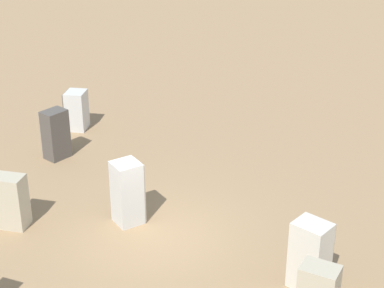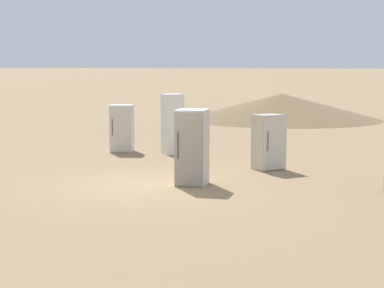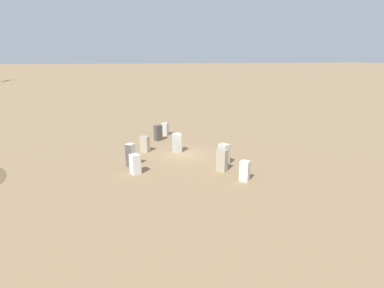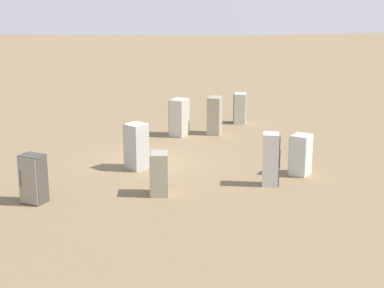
{
  "view_description": "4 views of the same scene",
  "coord_description": "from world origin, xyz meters",
  "px_view_note": "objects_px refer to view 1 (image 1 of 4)",
  "views": [
    {
      "loc": [
        13.54,
        -4.52,
        9.29
      ],
      "look_at": [
        -1.03,
        1.44,
        1.9
      ],
      "focal_mm": 60.0,
      "sensor_mm": 36.0,
      "label": 1
    },
    {
      "loc": [
        -6.99,
        13.09,
        2.81
      ],
      "look_at": [
        -0.65,
        -0.91,
        0.91
      ],
      "focal_mm": 60.0,
      "sensor_mm": 36.0,
      "label": 2
    },
    {
      "loc": [
        25.39,
        -6.6,
        8.5
      ],
      "look_at": [
        -0.25,
        0.8,
        0.84
      ],
      "focal_mm": 28.0,
      "sensor_mm": 36.0,
      "label": 3
    },
    {
      "loc": [
        -13.55,
        -20.41,
        7.6
      ],
      "look_at": [
        1.31,
        -1.18,
        0.77
      ],
      "focal_mm": 60.0,
      "sensor_mm": 36.0,
      "label": 4
    }
  ],
  "objects_px": {
    "discarded_fridge_4": "(128,193)",
    "discarded_fridge_6": "(55,134)",
    "discarded_fridge_0": "(310,255)",
    "discarded_fridge_2": "(12,201)",
    "discarded_fridge_1": "(76,110)"
  },
  "relations": [
    {
      "from": "discarded_fridge_0",
      "to": "discarded_fridge_4",
      "type": "height_order",
      "value": "discarded_fridge_4"
    },
    {
      "from": "discarded_fridge_0",
      "to": "discarded_fridge_6",
      "type": "relative_size",
      "value": 1.04
    },
    {
      "from": "discarded_fridge_1",
      "to": "discarded_fridge_0",
      "type": "bearing_deg",
      "value": -133.98
    },
    {
      "from": "discarded_fridge_0",
      "to": "discarded_fridge_2",
      "type": "xyz_separation_m",
      "value": [
        -5.22,
        -5.89,
        -0.11
      ]
    },
    {
      "from": "discarded_fridge_4",
      "to": "discarded_fridge_6",
      "type": "xyz_separation_m",
      "value": [
        -4.66,
        -1.0,
        -0.07
      ]
    },
    {
      "from": "discarded_fridge_2",
      "to": "discarded_fridge_0",
      "type": "bearing_deg",
      "value": -5.9
    },
    {
      "from": "discarded_fridge_1",
      "to": "discarded_fridge_6",
      "type": "height_order",
      "value": "discarded_fridge_6"
    },
    {
      "from": "discarded_fridge_2",
      "to": "discarded_fridge_6",
      "type": "relative_size",
      "value": 0.91
    },
    {
      "from": "discarded_fridge_2",
      "to": "discarded_fridge_4",
      "type": "bearing_deg",
      "value": 17.21
    },
    {
      "from": "discarded_fridge_0",
      "to": "discarded_fridge_2",
      "type": "height_order",
      "value": "discarded_fridge_0"
    },
    {
      "from": "discarded_fridge_1",
      "to": "discarded_fridge_6",
      "type": "distance_m",
      "value": 2.35
    },
    {
      "from": "discarded_fridge_4",
      "to": "discarded_fridge_1",
      "type": "bearing_deg",
      "value": 168.22
    },
    {
      "from": "discarded_fridge_0",
      "to": "discarded_fridge_1",
      "type": "xyz_separation_m",
      "value": [
        -10.97,
        -2.85,
        -0.15
      ]
    },
    {
      "from": "discarded_fridge_2",
      "to": "discarded_fridge_4",
      "type": "relative_size",
      "value": 0.84
    },
    {
      "from": "discarded_fridge_0",
      "to": "discarded_fridge_2",
      "type": "bearing_deg",
      "value": -157.63
    }
  ]
}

